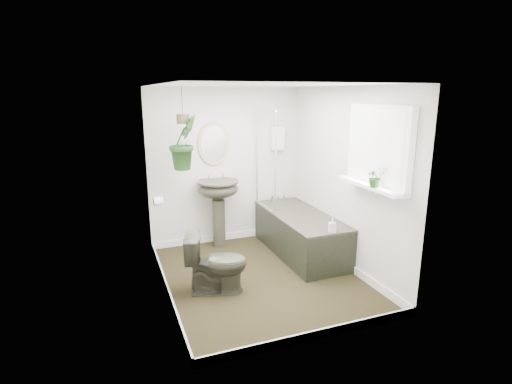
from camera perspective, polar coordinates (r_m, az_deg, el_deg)
name	(u,v)px	position (r m, az deg, el deg)	size (l,w,h in m)	color
floor	(260,277)	(5.06, 0.62, -12.11)	(2.30, 2.80, 0.02)	black
ceiling	(261,84)	(4.55, 0.70, 15.15)	(2.30, 2.80, 0.02)	white
wall_back	(226,166)	(5.98, -4.32, 3.67)	(2.30, 0.02, 2.30)	silver
wall_front	(321,222)	(3.45, 9.31, -4.28)	(2.30, 0.02, 2.30)	silver
wall_left	(160,195)	(4.39, -13.57, -0.49)	(0.02, 2.80, 2.30)	silver
wall_right	(345,179)	(5.20, 12.64, 1.80)	(0.02, 2.80, 2.30)	silver
skirting	(260,273)	(5.04, 0.62, -11.50)	(2.30, 2.80, 0.10)	white
bathtub	(300,234)	(5.67, 6.34, -5.96)	(0.72, 1.72, 0.58)	#323126
bath_screen	(266,160)	(5.72, 1.41, 4.56)	(0.04, 0.72, 1.40)	silver
shower_box	(277,138)	(6.13, 3.05, 7.73)	(0.20, 0.10, 0.35)	white
oval_mirror	(214,144)	(5.83, -6.07, 6.86)	(0.46, 0.03, 0.62)	tan
wall_sconce	(187,152)	(5.75, -9.89, 5.62)	(0.04, 0.04, 0.22)	black
toilet_roll_holder	(158,201)	(5.13, -13.80, -1.29)	(0.11, 0.11, 0.11)	white
window_recess	(379,147)	(4.51, 17.12, 6.15)	(0.08, 1.00, 0.90)	white
window_sill	(371,186)	(4.54, 16.04, 0.88)	(0.18, 1.00, 0.04)	white
window_blinds	(375,147)	(4.49, 16.66, 6.14)	(0.01, 0.86, 0.76)	white
toilet	(216,263)	(4.60, -5.69, -10.04)	(0.39, 0.69, 0.70)	#323126
pedestal_sink	(219,214)	(5.87, -5.34, -3.09)	(0.59, 0.50, 1.00)	#323126
sill_plant	(376,177)	(4.38, 16.71, 2.06)	(0.19, 0.17, 0.21)	black
hanging_plant	(184,142)	(5.30, -10.28, 7.01)	(0.39, 0.32, 0.72)	black
soap_bottle	(332,225)	(4.91, 10.85, -4.66)	(0.08, 0.08, 0.18)	black
hanging_pot	(183,119)	(5.28, -10.42, 10.22)	(0.16, 0.16, 0.12)	#423222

